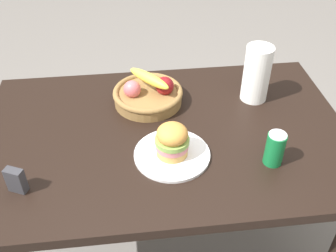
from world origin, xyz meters
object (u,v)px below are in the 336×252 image
at_px(soda_can, 275,149).
at_px(fruit_basket, 148,94).
at_px(plate, 172,154).
at_px(sandwich, 172,140).
at_px(napkin_holder, 16,180).
at_px(paper_towel_roll, 257,74).

distance_m(soda_can, fruit_basket, 0.57).
relative_size(plate, sandwich, 2.18).
height_order(plate, napkin_holder, napkin_holder).
relative_size(soda_can, fruit_basket, 0.43).
relative_size(soda_can, napkin_holder, 1.40).
height_order(soda_can, napkin_holder, soda_can).
xyz_separation_m(sandwich, paper_towel_roll, (0.39, 0.32, 0.05)).
bearing_deg(sandwich, paper_towel_roll, 39.20).
xyz_separation_m(soda_can, fruit_basket, (-0.40, 0.41, -0.02)).
bearing_deg(paper_towel_roll, sandwich, -140.80).
xyz_separation_m(soda_can, napkin_holder, (-0.86, -0.03, -0.02)).
distance_m(sandwich, paper_towel_roll, 0.50).
bearing_deg(sandwich, plate, 0.00).
bearing_deg(fruit_basket, sandwich, -80.37).
bearing_deg(napkin_holder, sandwich, 35.67).
xyz_separation_m(sandwich, napkin_holder, (-0.51, -0.10, -0.03)).
relative_size(sandwich, paper_towel_roll, 0.52).
bearing_deg(soda_can, napkin_holder, -178.01).
height_order(sandwich, fruit_basket, same).
relative_size(fruit_basket, paper_towel_roll, 1.21).
bearing_deg(soda_can, fruit_basket, 134.45).
bearing_deg(soda_can, paper_towel_roll, 83.62).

